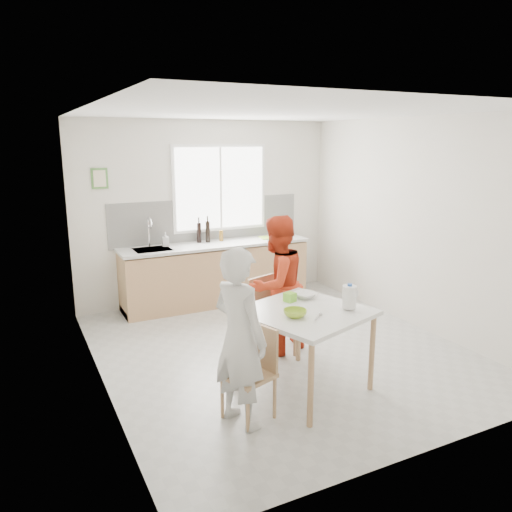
% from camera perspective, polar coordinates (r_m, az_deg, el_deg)
% --- Properties ---
extents(ground, '(4.50, 4.50, 0.00)m').
position_cam_1_polar(ground, '(5.98, 2.66, -10.62)').
color(ground, '#B7B7B2').
rests_on(ground, ground).
extents(room_shell, '(4.50, 4.50, 4.50)m').
position_cam_1_polar(room_shell, '(5.53, 2.84, 5.18)').
color(room_shell, silver).
rests_on(room_shell, ground).
extents(window, '(1.50, 0.06, 1.30)m').
position_cam_1_polar(window, '(7.60, -4.12, 7.76)').
color(window, white).
rests_on(window, room_shell).
extents(backsplash, '(3.00, 0.02, 0.65)m').
position_cam_1_polar(backsplash, '(7.60, -5.50, 4.12)').
color(backsplash, white).
rests_on(backsplash, room_shell).
extents(picture_frame, '(0.22, 0.03, 0.28)m').
position_cam_1_polar(picture_frame, '(7.12, -17.45, 8.45)').
color(picture_frame, '#4D853C').
rests_on(picture_frame, room_shell).
extents(kitchen_counter, '(2.84, 0.64, 1.37)m').
position_cam_1_polar(kitchen_counter, '(7.51, -4.59, -2.28)').
color(kitchen_counter, tan).
rests_on(kitchen_counter, ground).
extents(dining_table, '(1.35, 1.35, 0.82)m').
position_cam_1_polar(dining_table, '(4.84, 5.58, -7.14)').
color(dining_table, white).
rests_on(dining_table, ground).
extents(chair_left, '(0.48, 0.48, 0.83)m').
position_cam_1_polar(chair_left, '(4.48, -0.30, -12.70)').
color(chair_left, tan).
rests_on(chair_left, ground).
extents(chair_far, '(0.53, 0.53, 0.90)m').
position_cam_1_polar(chair_far, '(5.68, 1.43, -6.53)').
color(chair_far, tan).
rests_on(chair_far, ground).
extents(person_white, '(0.54, 0.66, 1.57)m').
position_cam_1_polar(person_white, '(4.24, -1.89, -9.34)').
color(person_white, silver).
rests_on(person_white, ground).
extents(person_red, '(0.92, 0.82, 1.59)m').
position_cam_1_polar(person_red, '(5.68, 2.34, -3.36)').
color(person_red, red).
rests_on(person_red, ground).
extents(bowl_green, '(0.27, 0.27, 0.07)m').
position_cam_1_polar(bowl_green, '(4.62, 4.49, -6.53)').
color(bowl_green, '#96BB2B').
rests_on(bowl_green, dining_table).
extents(bowl_white, '(0.29, 0.29, 0.06)m').
position_cam_1_polar(bowl_white, '(5.17, 5.62, -4.48)').
color(bowl_white, white).
rests_on(bowl_white, dining_table).
extents(milk_jug, '(0.19, 0.14, 0.24)m').
position_cam_1_polar(milk_jug, '(4.86, 10.65, -4.58)').
color(milk_jug, white).
rests_on(milk_jug, dining_table).
extents(green_box, '(0.13, 0.13, 0.09)m').
position_cam_1_polar(green_box, '(5.04, 3.90, -4.71)').
color(green_box, '#78D330').
rests_on(green_box, dining_table).
extents(spoon, '(0.13, 0.11, 0.01)m').
position_cam_1_polar(spoon, '(4.62, 7.07, -6.94)').
color(spoon, '#A5A5AA').
rests_on(spoon, dining_table).
extents(cutting_board, '(0.39, 0.30, 0.01)m').
position_cam_1_polar(cutting_board, '(7.78, 1.78, 2.15)').
color(cutting_board, '#A2D832').
rests_on(cutting_board, kitchen_counter).
extents(wine_bottle_a, '(0.07, 0.07, 0.32)m').
position_cam_1_polar(wine_bottle_a, '(7.45, -5.54, 2.81)').
color(wine_bottle_a, black).
rests_on(wine_bottle_a, kitchen_counter).
extents(wine_bottle_b, '(0.07, 0.07, 0.30)m').
position_cam_1_polar(wine_bottle_b, '(7.44, -6.53, 2.69)').
color(wine_bottle_b, black).
rests_on(wine_bottle_b, kitchen_counter).
extents(jar_amber, '(0.06, 0.06, 0.16)m').
position_cam_1_polar(jar_amber, '(7.54, -4.00, 2.34)').
color(jar_amber, brown).
rests_on(jar_amber, kitchen_counter).
extents(soap_bottle, '(0.11, 0.11, 0.20)m').
position_cam_1_polar(soap_bottle, '(7.25, -10.30, 1.90)').
color(soap_bottle, '#999999').
rests_on(soap_bottle, kitchen_counter).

